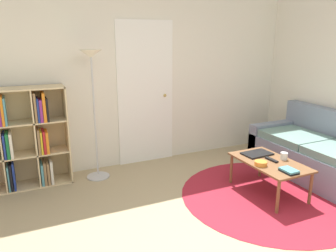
% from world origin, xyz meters
% --- Properties ---
extents(wall_back, '(7.75, 0.11, 2.60)m').
position_xyz_m(wall_back, '(0.00, 2.67, 1.29)').
color(wall_back, silver).
rests_on(wall_back, ground_plane).
extents(rug, '(2.06, 2.06, 0.01)m').
position_xyz_m(rug, '(0.97, 0.97, 0.00)').
color(rug, maroon).
rests_on(rug, ground_plane).
extents(bookshelf, '(1.15, 0.34, 1.23)m').
position_xyz_m(bookshelf, '(-1.69, 2.46, 0.62)').
color(bookshelf, beige).
rests_on(bookshelf, ground_plane).
extents(floor_lamp, '(0.30, 0.30, 1.65)m').
position_xyz_m(floor_lamp, '(-0.73, 2.34, 1.32)').
color(floor_lamp, '#B7B7BC').
rests_on(floor_lamp, ground_plane).
extents(couch, '(0.87, 1.88, 0.85)m').
position_xyz_m(couch, '(1.99, 1.11, 0.28)').
color(couch, gray).
rests_on(couch, ground_plane).
extents(coffee_table, '(0.54, 0.90, 0.40)m').
position_xyz_m(coffee_table, '(1.00, 1.05, 0.36)').
color(coffee_table, brown).
rests_on(coffee_table, ground_plane).
extents(laptop, '(0.36, 0.24, 0.02)m').
position_xyz_m(laptop, '(1.01, 1.29, 0.41)').
color(laptop, black).
rests_on(laptop, coffee_table).
extents(bowl, '(0.14, 0.14, 0.05)m').
position_xyz_m(bowl, '(0.82, 0.99, 0.42)').
color(bowl, orange).
rests_on(bowl, coffee_table).
extents(book_stack_on_table, '(0.14, 0.18, 0.04)m').
position_xyz_m(book_stack_on_table, '(0.96, 0.71, 0.42)').
color(book_stack_on_table, black).
rests_on(book_stack_on_table, coffee_table).
extents(cup, '(0.08, 0.08, 0.08)m').
position_xyz_m(cup, '(1.18, 1.02, 0.44)').
color(cup, white).
rests_on(cup, coffee_table).
extents(remote, '(0.05, 0.18, 0.02)m').
position_xyz_m(remote, '(1.03, 1.05, 0.41)').
color(remote, black).
rests_on(remote, coffee_table).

